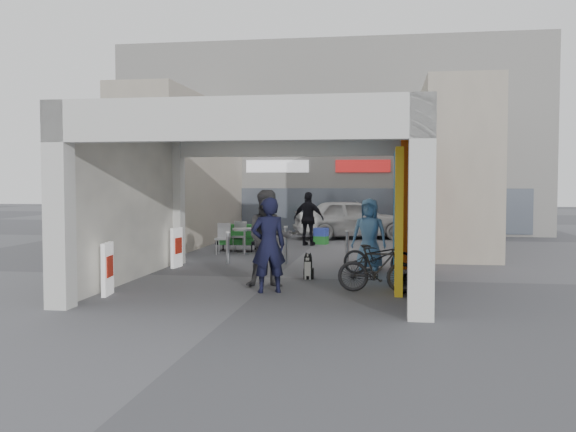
% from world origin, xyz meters
% --- Properties ---
extents(ground, '(90.00, 90.00, 0.00)m').
position_xyz_m(ground, '(0.00, 0.00, 0.00)').
color(ground, '#57575C').
rests_on(ground, ground).
extents(arcade_canopy, '(6.40, 6.45, 6.40)m').
position_xyz_m(arcade_canopy, '(0.54, -0.82, 2.30)').
color(arcade_canopy, silver).
rests_on(arcade_canopy, ground).
extents(far_building, '(18.00, 4.08, 8.00)m').
position_xyz_m(far_building, '(-0.00, 13.99, 3.99)').
color(far_building, white).
rests_on(far_building, ground).
extents(plaza_bldg_left, '(2.00, 9.00, 5.00)m').
position_xyz_m(plaza_bldg_left, '(-4.50, 7.50, 2.50)').
color(plaza_bldg_left, '#AEA490').
rests_on(plaza_bldg_left, ground).
extents(plaza_bldg_right, '(2.00, 9.00, 5.00)m').
position_xyz_m(plaza_bldg_right, '(4.50, 7.50, 2.50)').
color(plaza_bldg_right, '#AEA490').
rests_on(plaza_bldg_right, ground).
extents(bollard_left, '(0.09, 0.09, 0.83)m').
position_xyz_m(bollard_left, '(-1.66, 2.25, 0.41)').
color(bollard_left, gray).
rests_on(bollard_left, ground).
extents(bollard_center, '(0.09, 0.09, 0.98)m').
position_xyz_m(bollard_center, '(-0.15, 2.47, 0.49)').
color(bollard_center, gray).
rests_on(bollard_center, ground).
extents(bollard_right, '(0.09, 0.09, 0.88)m').
position_xyz_m(bollard_right, '(1.46, 2.49, 0.44)').
color(bollard_right, gray).
rests_on(bollard_right, ground).
extents(advert_board_near, '(0.16, 0.56, 1.00)m').
position_xyz_m(advert_board_near, '(-2.75, -2.70, 0.51)').
color(advert_board_near, white).
rests_on(advert_board_near, ground).
extents(advert_board_far, '(0.15, 0.56, 1.00)m').
position_xyz_m(advert_board_far, '(-2.75, 1.34, 0.51)').
color(advert_board_far, white).
rests_on(advert_board_far, ground).
extents(cafe_set, '(1.53, 1.24, 0.93)m').
position_xyz_m(cafe_set, '(-1.85, 4.86, 0.33)').
color(cafe_set, '#A3A3A8').
rests_on(cafe_set, ground).
extents(produce_stand, '(1.25, 0.68, 0.82)m').
position_xyz_m(produce_stand, '(-2.15, 5.39, 0.33)').
color(produce_stand, black).
rests_on(produce_stand, ground).
extents(crate_stack, '(0.52, 0.45, 0.56)m').
position_xyz_m(crate_stack, '(0.22, 7.96, 0.28)').
color(crate_stack, '#1B611B').
rests_on(crate_stack, ground).
extents(border_collie, '(0.22, 0.43, 0.60)m').
position_xyz_m(border_collie, '(0.76, -0.07, 0.24)').
color(border_collie, black).
rests_on(border_collie, ground).
extents(man_with_dog, '(0.79, 0.65, 1.85)m').
position_xyz_m(man_with_dog, '(0.21, -1.94, 0.93)').
color(man_with_dog, black).
rests_on(man_with_dog, ground).
extents(man_back_turned, '(1.08, 0.91, 1.99)m').
position_xyz_m(man_back_turned, '(0.10, -1.30, 0.99)').
color(man_back_turned, '#3A3A3C').
rests_on(man_back_turned, ground).
extents(man_elderly, '(0.93, 0.68, 1.75)m').
position_xyz_m(man_elderly, '(2.05, 1.63, 0.87)').
color(man_elderly, '#608FBA').
rests_on(man_elderly, ground).
extents(man_crates, '(1.13, 0.66, 1.82)m').
position_xyz_m(man_crates, '(-0.14, 7.41, 0.91)').
color(man_crates, black).
rests_on(man_crates, ground).
extents(bicycle_front, '(1.76, 0.92, 0.88)m').
position_xyz_m(bicycle_front, '(2.30, 0.72, 0.44)').
color(bicycle_front, black).
rests_on(bicycle_front, ground).
extents(bicycle_rear, '(1.57, 0.53, 0.93)m').
position_xyz_m(bicycle_rear, '(2.30, -1.60, 0.46)').
color(bicycle_rear, black).
rests_on(bicycle_rear, ground).
extents(white_van, '(4.74, 2.88, 1.51)m').
position_xyz_m(white_van, '(1.16, 10.39, 0.75)').
color(white_van, silver).
rests_on(white_van, ground).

